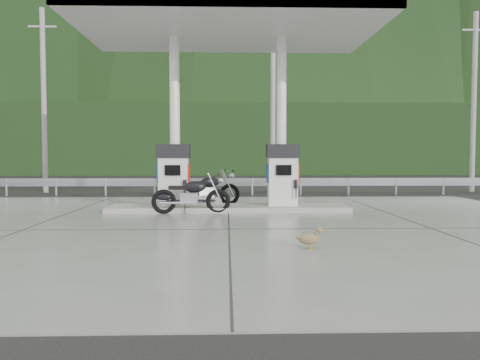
{
  "coord_description": "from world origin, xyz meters",
  "views": [
    {
      "loc": [
        -0.05,
        -11.21,
        1.64
      ],
      "look_at": [
        0.3,
        1.0,
        1.0
      ],
      "focal_mm": 35.0,
      "sensor_mm": 36.0,
      "label": 1
    }
  ],
  "objects_px": {
    "gas_pump_right": "(283,175)",
    "gas_pump_left": "(174,175)",
    "motorcycle_right": "(207,191)",
    "motorcycle_left": "(191,196)",
    "duck": "(309,239)"
  },
  "relations": [
    {
      "from": "gas_pump_right",
      "to": "duck",
      "type": "distance_m",
      "value": 5.74
    },
    {
      "from": "motorcycle_right",
      "to": "duck",
      "type": "relative_size",
      "value": 4.8
    },
    {
      "from": "gas_pump_right",
      "to": "gas_pump_left",
      "type": "bearing_deg",
      "value": 180.0
    },
    {
      "from": "motorcycle_left",
      "to": "motorcycle_right",
      "type": "distance_m",
      "value": 1.9
    },
    {
      "from": "motorcycle_left",
      "to": "motorcycle_right",
      "type": "xyz_separation_m",
      "value": [
        0.37,
        1.86,
        0.02
      ]
    },
    {
      "from": "motorcycle_right",
      "to": "duck",
      "type": "height_order",
      "value": "motorcycle_right"
    },
    {
      "from": "motorcycle_left",
      "to": "gas_pump_right",
      "type": "bearing_deg",
      "value": 12.66
    },
    {
      "from": "gas_pump_left",
      "to": "motorcycle_left",
      "type": "distance_m",
      "value": 1.03
    },
    {
      "from": "gas_pump_right",
      "to": "duck",
      "type": "relative_size",
      "value": 4.06
    },
    {
      "from": "motorcycle_right",
      "to": "gas_pump_left",
      "type": "bearing_deg",
      "value": -150.65
    },
    {
      "from": "motorcycle_left",
      "to": "motorcycle_right",
      "type": "height_order",
      "value": "motorcycle_right"
    },
    {
      "from": "motorcycle_left",
      "to": "motorcycle_right",
      "type": "relative_size",
      "value": 0.97
    },
    {
      "from": "gas_pump_right",
      "to": "motorcycle_left",
      "type": "bearing_deg",
      "value": -165.94
    },
    {
      "from": "duck",
      "to": "motorcycle_left",
      "type": "bearing_deg",
      "value": 117.51
    },
    {
      "from": "gas_pump_left",
      "to": "motorcycle_right",
      "type": "distance_m",
      "value": 1.61
    }
  ]
}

